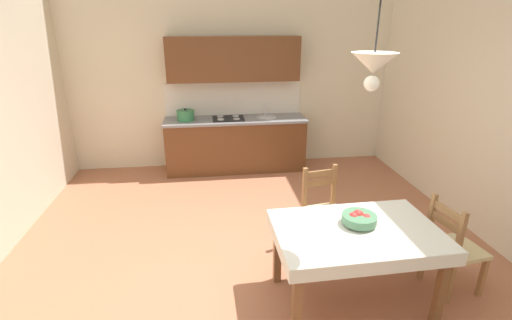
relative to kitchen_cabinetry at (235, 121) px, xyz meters
name	(u,v)px	position (x,y,z in m)	size (l,w,h in m)	color
ground_plane	(259,279)	(0.00, -2.96, -0.91)	(6.01, 7.06, 0.10)	#AD6B4C
wall_back	(232,43)	(0.00, 0.33, 1.22)	(6.01, 0.12, 4.16)	beige
kitchen_cabinetry	(235,121)	(0.00, 0.00, 0.00)	(2.35, 0.63, 2.20)	brown
dining_table	(356,242)	(0.78, -3.41, -0.23)	(1.43, 0.95, 0.75)	brown
dining_chair_kitchen_side	(324,212)	(0.78, -2.53, -0.41)	(0.48, 0.48, 0.93)	#D1BC89
dining_chair_window_side	(453,248)	(1.75, -3.37, -0.41)	(0.47, 0.47, 0.93)	#D1BC89
fruit_bowl	(359,218)	(0.82, -3.34, -0.04)	(0.30, 0.30, 0.12)	#4C7F5B
pendant_lamp	(374,64)	(0.70, -3.54, 1.28)	(0.32, 0.32, 0.80)	black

